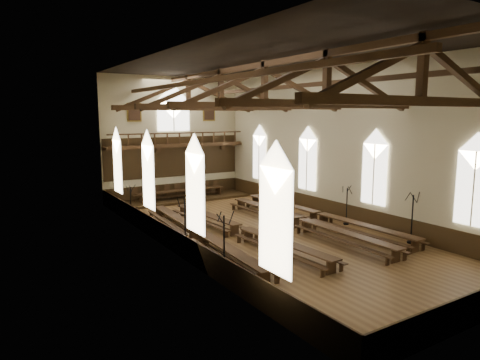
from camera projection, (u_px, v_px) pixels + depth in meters
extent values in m
plane|color=brown|center=(263.00, 232.00, 25.32)|extent=(26.00, 26.00, 0.00)
plane|color=#B8B28B|center=(174.00, 138.00, 35.46)|extent=(12.00, 0.00, 12.00)
plane|color=#B8B28B|center=(166.00, 153.00, 21.42)|extent=(0.00, 26.00, 26.00)
plane|color=#B8B28B|center=(340.00, 144.00, 27.72)|extent=(0.00, 26.00, 26.00)
plane|color=black|center=(265.00, 59.00, 23.81)|extent=(26.00, 26.00, 0.00)
cube|color=#31200E|center=(175.00, 190.00, 36.09)|extent=(11.90, 0.08, 1.20)
cube|color=#31200E|center=(169.00, 238.00, 22.10)|extent=(0.08, 25.90, 1.20)
cube|color=#31200E|center=(337.00, 211.00, 28.36)|extent=(0.08, 25.90, 1.20)
cube|color=white|center=(275.00, 221.00, 14.17)|extent=(0.05, 1.80, 3.60)
cube|color=white|center=(276.00, 168.00, 13.90)|extent=(0.05, 1.80, 1.80)
cylinder|color=#B8B28B|center=(276.00, 221.00, 14.19)|extent=(0.08, 0.08, 3.60)
cube|color=white|center=(195.00, 194.00, 19.20)|extent=(0.05, 1.80, 3.60)
cube|color=white|center=(195.00, 154.00, 18.93)|extent=(0.05, 1.80, 1.80)
cylinder|color=#B8B28B|center=(196.00, 193.00, 19.22)|extent=(0.08, 0.08, 3.60)
cube|color=white|center=(148.00, 177.00, 24.22)|extent=(0.05, 1.80, 3.60)
cube|color=white|center=(147.00, 146.00, 23.95)|extent=(0.05, 1.80, 1.80)
cylinder|color=#B8B28B|center=(149.00, 177.00, 24.24)|extent=(0.08, 0.08, 3.60)
cube|color=white|center=(118.00, 167.00, 29.25)|extent=(0.05, 1.80, 3.60)
cube|color=white|center=(116.00, 140.00, 28.98)|extent=(0.05, 1.80, 1.80)
cylinder|color=#B8B28B|center=(118.00, 166.00, 29.27)|extent=(0.08, 0.08, 3.60)
cube|color=white|center=(474.00, 189.00, 20.37)|extent=(0.05, 1.80, 3.60)
cube|color=white|center=(477.00, 151.00, 20.10)|extent=(0.05, 1.80, 1.80)
cylinder|color=#B8B28B|center=(473.00, 189.00, 20.35)|extent=(0.08, 0.08, 3.60)
cube|color=white|center=(374.00, 174.00, 25.40)|extent=(0.05, 1.80, 3.60)
cube|color=white|center=(376.00, 144.00, 25.12)|extent=(0.05, 1.80, 1.80)
cylinder|color=#B8B28B|center=(374.00, 174.00, 25.37)|extent=(0.08, 0.08, 3.60)
cube|color=white|center=(307.00, 165.00, 30.42)|extent=(0.05, 1.80, 3.60)
cube|color=white|center=(308.00, 139.00, 30.15)|extent=(0.05, 1.80, 1.80)
cylinder|color=#B8B28B|center=(307.00, 165.00, 30.40)|extent=(0.08, 0.08, 3.60)
cube|color=white|center=(259.00, 158.00, 35.45)|extent=(0.05, 1.80, 3.60)
cube|color=white|center=(259.00, 136.00, 35.17)|extent=(0.05, 1.80, 1.80)
cylinder|color=#B8B28B|center=(259.00, 158.00, 35.42)|extent=(0.08, 0.08, 3.60)
cube|color=white|center=(174.00, 116.00, 35.10)|extent=(2.80, 0.05, 2.40)
cube|color=white|center=(173.00, 101.00, 34.92)|extent=(2.80, 0.05, 2.80)
cylinder|color=#B8B28B|center=(174.00, 116.00, 35.07)|extent=(0.10, 0.10, 2.40)
cube|color=#3D2A13|center=(177.00, 146.00, 35.00)|extent=(11.80, 1.20, 0.20)
cube|color=#31200E|center=(174.00, 157.00, 35.64)|extent=(11.80, 0.10, 3.30)
cube|color=#3D2A13|center=(179.00, 133.00, 34.39)|extent=(11.60, 0.12, 0.10)
cube|color=#3D2A13|center=(180.00, 144.00, 34.53)|extent=(11.60, 0.12, 0.10)
cube|color=#3D2A13|center=(121.00, 151.00, 33.01)|extent=(0.35, 0.40, 0.50)
cube|color=#3D2A13|center=(158.00, 149.00, 34.59)|extent=(0.35, 0.40, 0.50)
cube|color=#3D2A13|center=(191.00, 148.00, 36.16)|extent=(0.35, 0.40, 0.50)
cube|color=#3D2A13|center=(222.00, 146.00, 37.74)|extent=(0.35, 0.40, 0.50)
cube|color=brown|center=(134.00, 112.00, 33.33)|extent=(1.15, 0.06, 1.45)
cube|color=black|center=(134.00, 112.00, 33.30)|extent=(0.95, 0.04, 1.25)
cube|color=brown|center=(209.00, 113.00, 36.80)|extent=(1.15, 0.06, 1.45)
cube|color=black|center=(209.00, 113.00, 36.76)|extent=(0.95, 0.04, 1.25)
cube|color=#3D2A13|center=(421.00, 101.00, 15.83)|extent=(11.70, 0.35, 0.35)
cube|color=#3D2A13|center=(423.00, 65.00, 15.63)|extent=(0.30, 0.30, 2.40)
cube|color=#3D2A13|center=(368.00, 72.00, 14.18)|extent=(5.44, 0.26, 2.40)
cube|color=#3D2A13|center=(467.00, 80.00, 17.21)|extent=(5.44, 0.26, 2.40)
cube|color=#3D2A13|center=(326.00, 104.00, 20.02)|extent=(11.70, 0.35, 0.35)
cube|color=#3D2A13|center=(327.00, 76.00, 19.82)|extent=(0.30, 0.30, 2.40)
cube|color=#3D2A13|center=(277.00, 82.00, 18.37)|extent=(5.44, 0.26, 2.40)
cube|color=#3D2A13|center=(369.00, 87.00, 21.40)|extent=(5.44, 0.26, 2.40)
cube|color=#3D2A13|center=(264.00, 106.00, 24.21)|extent=(11.70, 0.35, 0.35)
cube|color=#3D2A13|center=(265.00, 83.00, 24.01)|extent=(0.30, 0.30, 2.40)
cube|color=#3D2A13|center=(220.00, 88.00, 22.56)|extent=(5.44, 0.26, 2.40)
cube|color=#3D2A13|center=(304.00, 91.00, 25.58)|extent=(5.44, 0.26, 2.40)
cube|color=#3D2A13|center=(221.00, 107.00, 28.39)|extent=(11.70, 0.35, 0.35)
cube|color=#3D2A13|center=(221.00, 87.00, 28.20)|extent=(0.30, 0.30, 2.40)
cube|color=#3D2A13|center=(181.00, 92.00, 26.75)|extent=(5.44, 0.26, 2.40)
cube|color=#3D2A13|center=(257.00, 95.00, 29.77)|extent=(5.44, 0.26, 2.40)
cube|color=#3D2A13|center=(189.00, 108.00, 32.58)|extent=(11.70, 0.35, 0.35)
cube|color=#3D2A13|center=(188.00, 91.00, 32.39)|extent=(0.30, 0.30, 2.40)
cube|color=#3D2A13|center=(152.00, 95.00, 30.93)|extent=(5.44, 0.26, 2.40)
cube|color=#3D2A13|center=(221.00, 97.00, 33.96)|extent=(5.44, 0.26, 2.40)
cube|color=#3D2A13|center=(212.00, 80.00, 22.25)|extent=(0.25, 25.70, 0.25)
cube|color=#3D2A13|center=(310.00, 85.00, 25.77)|extent=(0.25, 25.70, 0.25)
cube|color=#3D2A13|center=(265.00, 64.00, 23.86)|extent=(0.30, 25.70, 0.30)
cube|color=#3D2A13|center=(235.00, 248.00, 20.09)|extent=(1.11, 6.80, 0.08)
cube|color=#3D2A13|center=(273.00, 276.00, 17.59)|extent=(0.58, 0.11, 0.65)
cube|color=#3D2A13|center=(205.00, 240.00, 22.69)|extent=(0.58, 0.11, 0.65)
cube|color=#3D2A13|center=(235.00, 257.00, 20.16)|extent=(0.46, 5.99, 0.08)
cube|color=#3D2A13|center=(223.00, 256.00, 19.85)|extent=(0.70, 6.77, 0.06)
cube|color=#3D2A13|center=(261.00, 282.00, 17.29)|extent=(0.22, 0.08, 0.38)
cube|color=#3D2A13|center=(194.00, 244.00, 22.47)|extent=(0.22, 0.08, 0.38)
cube|color=#3D2A13|center=(246.00, 252.00, 20.41)|extent=(0.70, 6.77, 0.06)
cube|color=#3D2A13|center=(286.00, 277.00, 17.85)|extent=(0.22, 0.08, 0.38)
cube|color=#3D2A13|center=(215.00, 241.00, 23.04)|extent=(0.22, 0.08, 0.38)
cube|color=#3D2A13|center=(172.00, 217.00, 26.29)|extent=(1.11, 6.80, 0.08)
cube|color=#3D2A13|center=(194.00, 234.00, 23.79)|extent=(0.58, 0.11, 0.65)
cube|color=#3D2A13|center=(154.00, 213.00, 28.89)|extent=(0.58, 0.11, 0.65)
cube|color=#3D2A13|center=(172.00, 224.00, 26.35)|extent=(0.46, 5.99, 0.08)
cube|color=#3D2A13|center=(163.00, 222.00, 26.05)|extent=(0.70, 6.77, 0.06)
cube|color=#3D2A13|center=(184.00, 238.00, 23.49)|extent=(0.22, 0.08, 0.38)
cube|color=#3D2A13|center=(145.00, 216.00, 28.67)|extent=(0.22, 0.08, 0.38)
cube|color=#3D2A13|center=(181.00, 220.00, 26.61)|extent=(0.70, 6.77, 0.06)
cube|color=#3D2A13|center=(204.00, 235.00, 24.05)|extent=(0.22, 0.08, 0.38)
cube|color=#3D2A13|center=(163.00, 214.00, 29.23)|extent=(0.22, 0.08, 0.38)
cube|color=#3D2A13|center=(281.00, 243.00, 20.92)|extent=(1.08, 6.77, 0.08)
cube|color=#3D2A13|center=(324.00, 269.00, 18.43)|extent=(0.58, 0.11, 0.64)
cube|color=#3D2A13|center=(247.00, 236.00, 23.51)|extent=(0.58, 0.11, 0.64)
cube|color=#3D2A13|center=(281.00, 252.00, 20.98)|extent=(0.44, 5.96, 0.08)
cube|color=#3D2A13|center=(272.00, 251.00, 20.62)|extent=(0.68, 6.74, 0.06)
cube|color=#3D2A13|center=(315.00, 275.00, 18.07)|extent=(0.22, 0.08, 0.38)
cube|color=#3D2A13|center=(238.00, 240.00, 23.23)|extent=(0.22, 0.08, 0.38)
cube|color=#3D2A13|center=(290.00, 246.00, 21.30)|extent=(0.68, 6.74, 0.06)
cube|color=#3D2A13|center=(334.00, 269.00, 18.76)|extent=(0.22, 0.08, 0.38)
cube|color=#3D2A13|center=(255.00, 236.00, 23.92)|extent=(0.22, 0.08, 0.38)
cube|color=#3D2A13|center=(210.00, 214.00, 27.12)|extent=(1.08, 6.77, 0.08)
cube|color=#3D2A13|center=(235.00, 230.00, 24.63)|extent=(0.58, 0.11, 0.64)
cube|color=#3D2A13|center=(189.00, 210.00, 29.71)|extent=(0.58, 0.11, 0.64)
cube|color=#3D2A13|center=(210.00, 221.00, 27.18)|extent=(0.44, 5.96, 0.08)
cube|color=#3D2A13|center=(202.00, 219.00, 26.81)|extent=(0.68, 6.74, 0.06)
cube|color=#3D2A13|center=(227.00, 234.00, 24.27)|extent=(0.22, 0.08, 0.38)
cube|color=#3D2A13|center=(181.00, 213.00, 29.43)|extent=(0.22, 0.08, 0.38)
cube|color=#3D2A13|center=(218.00, 217.00, 27.50)|extent=(0.68, 6.74, 0.06)
cube|color=#3D2A13|center=(244.00, 231.00, 24.95)|extent=(0.22, 0.08, 0.38)
cube|color=#3D2A13|center=(197.00, 211.00, 30.11)|extent=(0.22, 0.08, 0.38)
cube|color=#3D2A13|center=(347.00, 233.00, 22.69)|extent=(0.72, 6.99, 0.08)
cube|color=#3D2A13|center=(396.00, 256.00, 20.11)|extent=(0.59, 0.08, 0.67)
cube|color=#3D2A13|center=(307.00, 227.00, 25.37)|extent=(0.59, 0.08, 0.67)
cube|color=#3D2A13|center=(346.00, 241.00, 22.76)|extent=(0.10, 6.19, 0.08)
cube|color=#3D2A13|center=(338.00, 240.00, 22.41)|extent=(0.30, 6.98, 0.06)
cube|color=#3D2A13|center=(388.00, 261.00, 19.77)|extent=(0.22, 0.07, 0.39)
cube|color=#3D2A13|center=(299.00, 230.00, 25.11)|extent=(0.22, 0.07, 0.39)
cube|color=#3D2A13|center=(355.00, 236.00, 23.05)|extent=(0.30, 6.98, 0.06)
cube|color=#3D2A13|center=(405.00, 257.00, 20.41)|extent=(0.22, 0.07, 0.39)
cube|color=#3D2A13|center=(315.00, 227.00, 25.76)|extent=(0.22, 0.07, 0.39)
cube|color=#3D2A13|center=(266.00, 207.00, 28.88)|extent=(0.72, 6.99, 0.08)
cube|color=#3D2A13|center=(295.00, 223.00, 26.31)|extent=(0.59, 0.08, 0.67)
cube|color=#3D2A13|center=(241.00, 205.00, 31.57)|extent=(0.59, 0.08, 0.67)
cube|color=#3D2A13|center=(266.00, 214.00, 28.95)|extent=(0.10, 6.19, 0.08)
cube|color=#3D2A13|center=(258.00, 213.00, 28.60)|extent=(0.30, 6.98, 0.06)
cube|color=#3D2A13|center=(288.00, 226.00, 25.96)|extent=(0.22, 0.07, 0.39)
cube|color=#3D2A13|center=(233.00, 207.00, 31.31)|extent=(0.22, 0.07, 0.39)
cube|color=#3D2A13|center=(273.00, 211.00, 29.25)|extent=(0.30, 6.98, 0.06)
cube|color=#3D2A13|center=(304.00, 224.00, 26.61)|extent=(0.22, 0.07, 0.39)
cube|color=#3D2A13|center=(248.00, 205.00, 31.96)|extent=(0.22, 0.07, 0.39)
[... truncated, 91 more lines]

